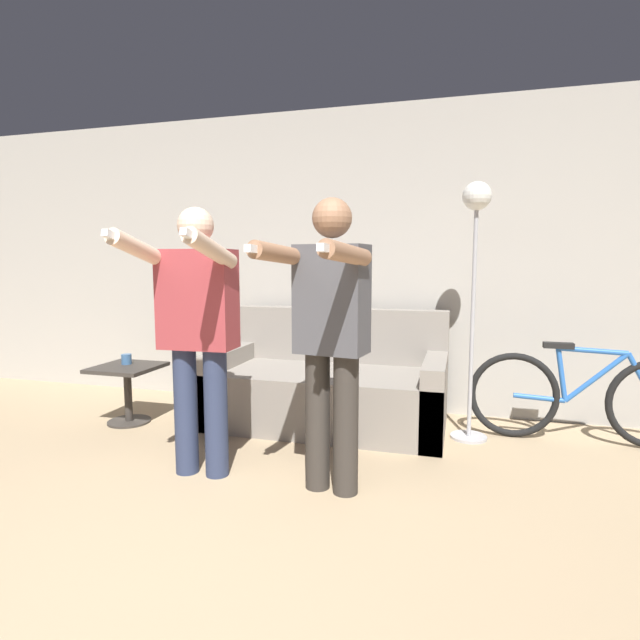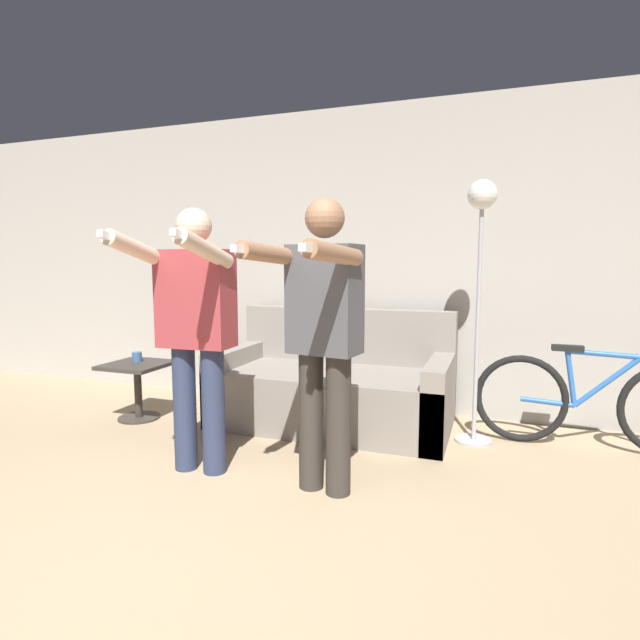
% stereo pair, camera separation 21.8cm
% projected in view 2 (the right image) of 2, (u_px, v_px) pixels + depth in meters
% --- Properties ---
extents(wall_back, '(10.00, 0.05, 2.60)m').
position_uv_depth(wall_back, '(333.00, 261.00, 4.44)').
color(wall_back, '#B7B2A8').
rests_on(wall_back, ground_plane).
extents(couch, '(1.83, 0.91, 0.90)m').
position_uv_depth(couch, '(333.00, 389.00, 3.98)').
color(couch, gray).
rests_on(couch, ground_plane).
extents(person_left, '(0.53, 0.68, 1.60)m').
position_uv_depth(person_left, '(195.00, 322.00, 2.98)').
color(person_left, '#2D3856').
rests_on(person_left, ground_plane).
extents(person_right, '(0.52, 0.72, 1.63)m').
position_uv_depth(person_right, '(323.00, 327.00, 2.71)').
color(person_right, '#38332D').
rests_on(person_right, ground_plane).
extents(cat, '(0.42, 0.15, 0.19)m').
position_uv_depth(cat, '(337.00, 298.00, 4.24)').
color(cat, tan).
rests_on(cat, couch).
extents(floor_lamp, '(0.26, 0.26, 1.84)m').
position_uv_depth(floor_lamp, '(481.00, 246.00, 3.43)').
color(floor_lamp, '#B2B2B7').
rests_on(floor_lamp, ground_plane).
extents(side_table, '(0.48, 0.48, 0.47)m').
position_uv_depth(side_table, '(138.00, 378.00, 4.09)').
color(side_table, '#38332D').
rests_on(side_table, ground_plane).
extents(cup, '(0.08, 0.08, 0.08)m').
position_uv_depth(cup, '(137.00, 357.00, 4.13)').
color(cup, '#3D6693').
rests_on(cup, side_table).
extents(bicycle, '(1.55, 0.07, 0.72)m').
position_uv_depth(bicycle, '(593.00, 402.00, 3.41)').
color(bicycle, black).
rests_on(bicycle, ground_plane).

